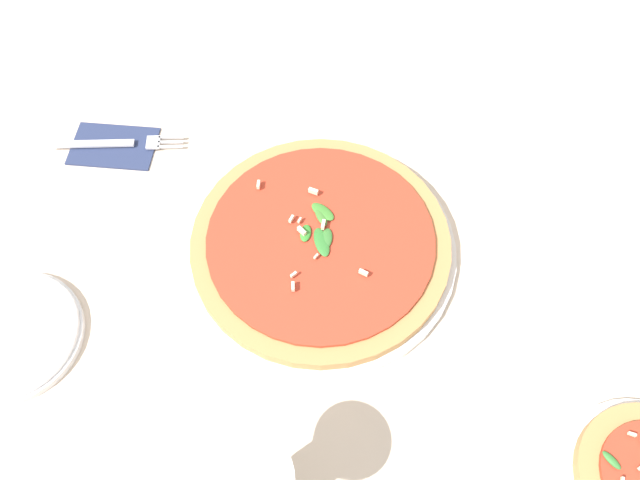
# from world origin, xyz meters

# --- Properties ---
(ground_plane) EXTENTS (6.00, 6.00, 0.00)m
(ground_plane) POSITION_xyz_m (0.00, 0.00, 0.00)
(ground_plane) COLOR beige
(pizza_arugula_main) EXTENTS (0.37, 0.37, 0.05)m
(pizza_arugula_main) POSITION_xyz_m (-0.03, -0.01, 0.02)
(pizza_arugula_main) COLOR white
(pizza_arugula_main) RESTS_ON ground_plane
(napkin) EXTENTS (0.13, 0.09, 0.01)m
(napkin) POSITION_xyz_m (-0.34, 0.18, 0.00)
(napkin) COLOR navy
(napkin) RESTS_ON ground_plane
(fork) EXTENTS (0.20, 0.02, 0.00)m
(fork) POSITION_xyz_m (-0.34, 0.18, 0.01)
(fork) COLOR silver
(fork) RESTS_ON ground_plane
(side_plate_white) EXTENTS (0.18, 0.18, 0.02)m
(side_plate_white) POSITION_xyz_m (-0.42, -0.13, 0.01)
(side_plate_white) COLOR white
(side_plate_white) RESTS_ON ground_plane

